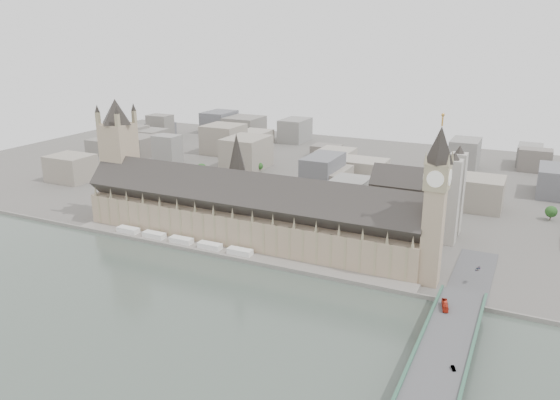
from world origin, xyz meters
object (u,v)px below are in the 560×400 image
at_px(elizabeth_tower, 436,195).
at_px(red_bus_north, 445,305).
at_px(victoria_tower, 119,153).
at_px(westminster_abbey, 417,202).
at_px(car_approach, 478,269).
at_px(palace_of_westminster, 245,213).
at_px(westminster_bridge, 440,366).
at_px(car_silver, 453,368).

bearing_deg(elizabeth_tower, red_bus_north, -70.07).
bearing_deg(victoria_tower, westminster_abbey, 16.50).
height_order(elizabeth_tower, car_approach, elizabeth_tower).
bearing_deg(westminster_abbey, elizabeth_tower, -72.71).
distance_m(palace_of_westminster, red_bus_north, 167.07).
bearing_deg(victoria_tower, westminster_bridge, -21.78).
height_order(palace_of_westminster, car_approach, palace_of_westminster).
bearing_deg(palace_of_westminster, elizabeth_tower, -4.85).
distance_m(red_bus_north, car_approach, 59.88).
bearing_deg(red_bus_north, car_silver, -90.13).
height_order(elizabeth_tower, westminster_bridge, elizabeth_tower).
height_order(westminster_bridge, car_approach, car_approach).
bearing_deg(westminster_bridge, victoria_tower, 158.22).
relative_size(victoria_tower, westminster_abbey, 1.47).
bearing_deg(car_approach, westminster_abbey, 139.76).
distance_m(westminster_abbey, car_approach, 95.01).
bearing_deg(car_approach, red_bus_north, -85.64).
bearing_deg(palace_of_westminster, red_bus_north, -21.12).
bearing_deg(victoria_tower, palace_of_westminster, -2.96).
height_order(palace_of_westminster, car_silver, palace_of_westminster).
relative_size(westminster_bridge, red_bus_north, 27.13).
xyz_separation_m(westminster_abbey, car_approach, (54.75, -76.35, -14.09)).
height_order(elizabeth_tower, westminster_abbey, elizabeth_tower).
relative_size(palace_of_westminster, car_silver, 68.07).
bearing_deg(palace_of_westminster, car_approach, -0.36).
xyz_separation_m(westminster_abbey, red_bus_north, (44.61, -135.36, -13.16)).
relative_size(victoria_tower, car_approach, 19.60).
bearing_deg(car_silver, elizabeth_tower, 82.12).
distance_m(victoria_tower, car_approach, 291.15).
relative_size(westminster_abbey, red_bus_north, 5.68).
bearing_deg(westminster_abbey, palace_of_westminster, -145.83).
bearing_deg(palace_of_westminster, westminster_abbey, 34.17).
bearing_deg(westminster_abbey, red_bus_north, -71.76).
bearing_deg(westminster_abbey, car_silver, -73.19).
xyz_separation_m(elizabeth_tower, westminster_abbey, (-27.08, 87.00, -33.01)).
relative_size(palace_of_westminster, westminster_bridge, 0.82).
height_order(victoria_tower, car_silver, victoria_tower).
height_order(westminster_abbey, car_approach, westminster_abbey).
height_order(red_bus_north, car_approach, red_bus_north).
height_order(westminster_bridge, westminster_abbey, westminster_abbey).
xyz_separation_m(victoria_tower, red_bus_north, (277.53, -66.36, -43.29)).
distance_m(palace_of_westminster, elizabeth_tower, 142.94).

